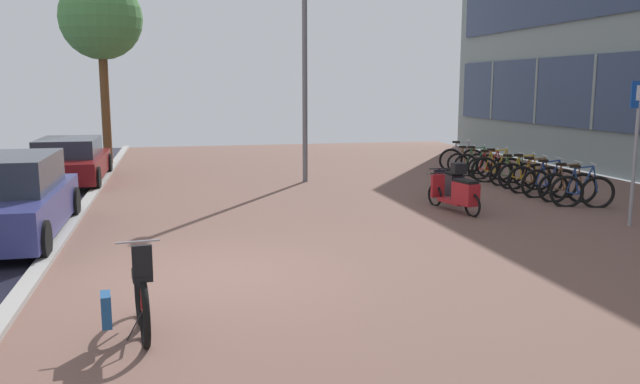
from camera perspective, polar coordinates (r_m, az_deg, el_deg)
ground at (r=9.48m, az=-1.13°, el=-7.02°), size 21.00×40.00×0.13m
bicycle_foreground at (r=7.24m, az=-15.87°, el=-9.17°), size 0.61×1.43×1.11m
bicycle_rack_00 at (r=15.26m, az=22.31°, el=0.05°), size 1.32×0.60×1.02m
bicycle_rack_01 at (r=15.81m, az=21.20°, el=0.39°), size 1.35×0.49×0.99m
bicycle_rack_02 at (r=16.28m, az=19.78°, el=0.74°), size 1.38×0.47×1.00m
bicycle_rack_03 at (r=16.80m, az=18.64°, el=1.05°), size 1.36×0.52×1.00m
bicycle_rack_04 at (r=17.37m, az=17.76°, el=1.35°), size 1.28×0.60×1.00m
bicycle_rack_05 at (r=17.92m, az=16.83°, el=1.56°), size 1.28×0.47×0.92m
bicycle_rack_06 at (r=18.39m, az=15.54°, el=1.92°), size 1.35×0.67×1.03m
bicycle_rack_07 at (r=18.99m, az=14.91°, el=2.07°), size 1.21×0.59×0.92m
bicycle_rack_08 at (r=19.49m, az=13.81°, el=2.35°), size 1.25×0.63×0.97m
bicycle_rack_09 at (r=20.05m, az=13.00°, el=2.53°), size 1.16×0.57×0.92m
bicycle_rack_10 at (r=20.65m, az=12.49°, el=2.83°), size 1.39×0.51×1.02m
scooter_near at (r=15.03m, az=11.61°, el=0.76°), size 0.52×1.63×0.98m
scooter_mid at (r=13.86m, az=12.25°, el=-0.18°), size 0.67×1.83×0.78m
parked_car_near at (r=12.51m, az=-25.85°, el=-0.60°), size 1.80×4.36×1.45m
parked_car_far at (r=19.08m, az=-21.44°, el=2.57°), size 1.94×4.34×1.23m
parking_sign at (r=13.47m, az=26.37°, el=4.31°), size 0.40×0.07×2.75m
lamp_post at (r=17.81m, az=-1.37°, el=12.03°), size 0.20×0.52×6.27m
street_tree at (r=22.72m, az=-18.96°, el=14.32°), size 2.67×2.67×6.16m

